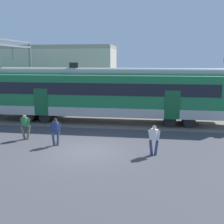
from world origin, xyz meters
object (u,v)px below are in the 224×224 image
at_px(pedestrian_navy, 55,130).
at_px(commuter_train, 7,92).
at_px(pedestrian_white, 154,137).
at_px(pedestrian_green, 26,124).

bearing_deg(pedestrian_navy, commuter_train, 135.53).
bearing_deg(pedestrian_white, pedestrian_navy, 171.99).
height_order(commuter_train, pedestrian_navy, commuter_train).
height_order(pedestrian_green, pedestrian_navy, same).
height_order(commuter_train, pedestrian_green, commuter_train).
bearing_deg(commuter_train, pedestrian_navy, -44.47).
xyz_separation_m(commuter_train, pedestrian_navy, (6.40, -6.28, -1.29)).
relative_size(commuter_train, pedestrian_white, 22.83).
bearing_deg(pedestrian_green, pedestrian_navy, -22.45).
distance_m(pedestrian_green, pedestrian_white, 8.17).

